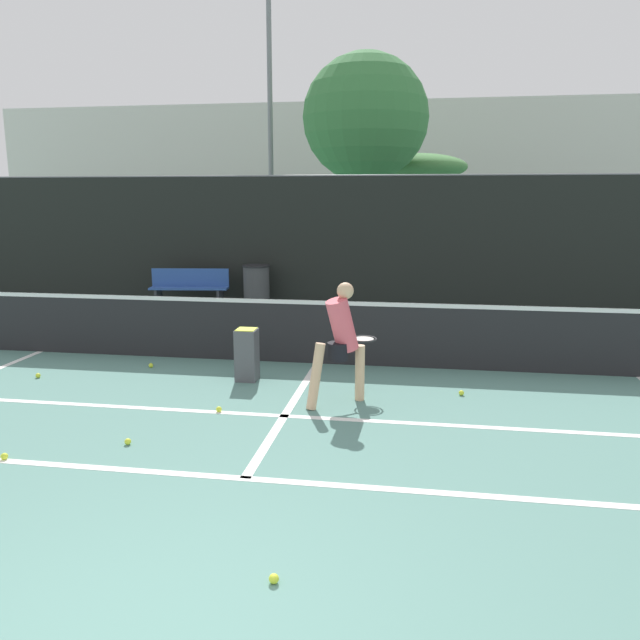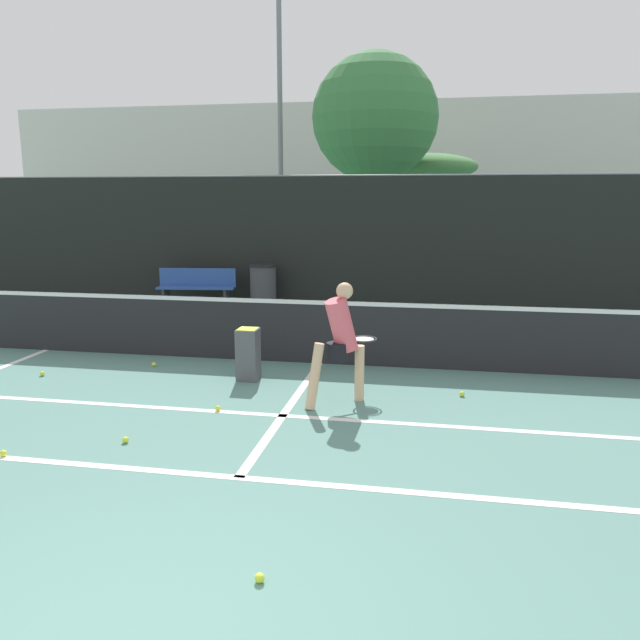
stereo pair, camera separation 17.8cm
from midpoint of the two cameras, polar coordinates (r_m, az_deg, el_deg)
name	(u,v)px [view 2 (the right image)]	position (r m, az deg, el deg)	size (l,w,h in m)	color
court_baseline_near	(239,478)	(5.73, -6.52, -14.13)	(11.00, 0.10, 0.01)	white
court_service_line	(283,416)	(7.17, -2.72, -8.72)	(8.25, 0.10, 0.01)	white
court_center_mark	(290,406)	(7.48, -2.11, -7.84)	(0.10, 3.92, 0.01)	white
net	(320,330)	(9.20, 0.53, -0.91)	(11.09, 0.09, 1.07)	slate
fence_back	(360,242)	(13.89, 4.08, 7.10)	(24.00, 0.06, 2.91)	black
player_practicing	(341,338)	(7.36, 2.59, -1.67)	(0.86, 1.04, 1.47)	#DBAD84
tennis_ball_scattered_0	(42,374)	(9.45, -23.57, -4.52)	(0.07, 0.07, 0.07)	#D1E033
tennis_ball_scattered_1	(260,578)	(4.36, -4.29, -22.46)	(0.07, 0.07, 0.07)	#D1E033
tennis_ball_scattered_2	(218,408)	(7.38, -8.63, -8.00)	(0.07, 0.07, 0.07)	#D1E033
tennis_ball_scattered_3	(462,394)	(8.03, 13.48, -6.59)	(0.07, 0.07, 0.07)	#D1E033
tennis_ball_scattered_4	(3,453)	(6.78, -26.30, -10.87)	(0.07, 0.07, 0.07)	#D1E033
tennis_ball_scattered_5	(125,440)	(6.68, -16.63, -10.46)	(0.07, 0.07, 0.07)	#D1E033
tennis_ball_scattered_8	(154,364)	(9.44, -14.41, -3.95)	(0.07, 0.07, 0.07)	#D1E033
ball_hopper	(248,353)	(8.46, -5.99, -3.02)	(0.28, 0.28, 0.71)	#4C4C51
courtside_bench	(197,286)	(14.23, -10.85, 3.08)	(1.77, 0.60, 0.86)	#2D519E
trash_bin	(263,286)	(13.92, -4.85, 3.09)	(0.60, 0.60, 0.96)	#3F3F42
parked_car	(486,263)	(17.71, 15.24, 5.02)	(1.65, 3.97, 1.52)	black
floodlight_mast	(280,76)	(21.38, -3.46, 21.37)	(1.10, 0.24, 9.99)	slate
tree_west	(375,118)	(19.66, 5.32, 17.92)	(3.78, 3.78, 6.64)	brown
tree_mid	(427,168)	(21.83, 10.00, 13.50)	(3.36, 3.36, 3.85)	brown
building_far	(401,178)	(28.89, 7.61, 12.71)	(36.00, 2.40, 6.44)	beige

